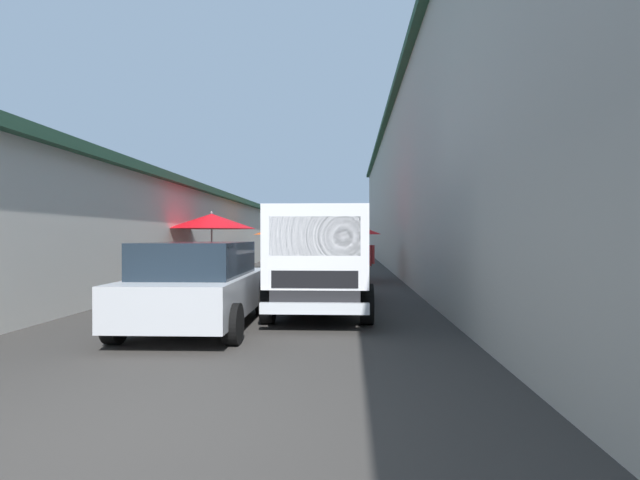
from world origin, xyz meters
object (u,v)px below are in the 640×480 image
hatchback_car (200,284)px  plastic_stool (225,289)px  delivery_truck (319,263)px  fruit_stall_far_right (345,234)px  fruit_stall_mid_lane (281,234)px  vendor_in_shade (335,250)px  fruit_stall_near_right (212,227)px  vendor_by_crates (363,262)px

hatchback_car → plastic_stool: 3.00m
hatchback_car → delivery_truck: (1.11, -1.97, 0.30)m
plastic_stool → fruit_stall_far_right: bearing=-25.5°
fruit_stall_far_right → fruit_stall_mid_lane: fruit_stall_far_right is taller
delivery_truck → hatchback_car: bearing=119.4°
plastic_stool → delivery_truck: bearing=-128.8°
fruit_stall_far_right → plastic_stool: size_ratio=5.74×
fruit_stall_mid_lane → vendor_in_shade: fruit_stall_mid_lane is taller
fruit_stall_mid_lane → hatchback_car: fruit_stall_mid_lane is taller
fruit_stall_mid_lane → vendor_in_shade: bearing=-120.3°
hatchback_car → fruit_stall_mid_lane: bearing=2.5°
fruit_stall_near_right → plastic_stool: bearing=-159.8°
fruit_stall_far_right → vendor_by_crates: size_ratio=1.64×
vendor_in_shade → vendor_by_crates: bearing=-172.6°
delivery_truck → vendor_by_crates: 4.05m
vendor_by_crates → hatchback_car: bearing=149.9°
fruit_stall_mid_lane → vendor_by_crates: (-9.13, -3.55, -0.80)m
vendor_in_shade → fruit_stall_near_right: bearing=144.3°
fruit_stall_near_right → delivery_truck: 7.35m
fruit_stall_near_right → fruit_stall_far_right: size_ratio=1.13×
hatchback_car → vendor_by_crates: 5.83m
vendor_by_crates → fruit_stall_mid_lane: bearing=21.2°
vendor_in_shade → plastic_stool: bearing=166.9°
delivery_truck → plastic_stool: size_ratio=11.36×
fruit_stall_near_right → fruit_stall_mid_lane: bearing=-10.7°
fruit_stall_mid_lane → vendor_in_shade: (-1.50, -2.56, -0.72)m
fruit_stall_far_right → fruit_stall_mid_lane: 6.29m
fruit_stall_near_right → vendor_in_shade: fruit_stall_near_right is taller
vendor_in_shade → fruit_stall_mid_lane: bearing=59.7°
delivery_truck → vendor_by_crates: bearing=-13.7°
fruit_stall_far_right → vendor_by_crates: (-3.60, -0.54, -0.78)m
fruit_stall_mid_lane → plastic_stool: size_ratio=5.94×
fruit_stall_far_right → delivery_truck: (-7.53, 0.42, -0.60)m
fruit_stall_far_right → vendor_by_crates: 3.72m
fruit_stall_mid_lane → hatchback_car: 14.21m
fruit_stall_near_right → plastic_stool: size_ratio=6.51×
vendor_by_crates → vendor_in_shade: 7.69m
vendor_in_shade → plastic_stool: 9.99m
hatchback_car → vendor_by_crates: size_ratio=2.60×
fruit_stall_far_right → delivery_truck: 7.57m
fruit_stall_near_right → vendor_by_crates: bearing=-114.9°
fruit_stall_near_right → hatchback_car: fruit_stall_near_right is taller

